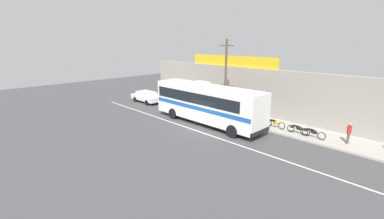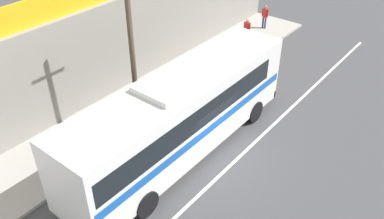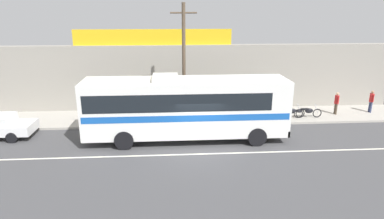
{
  "view_description": "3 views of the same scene",
  "coord_description": "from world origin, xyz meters",
  "px_view_note": "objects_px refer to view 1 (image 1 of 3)",
  "views": [
    {
      "loc": [
        14.81,
        -15.58,
        7.38
      ],
      "look_at": [
        -2.14,
        0.85,
        1.15
      ],
      "focal_mm": 24.09,
      "sensor_mm": 36.0,
      "label": 1
    },
    {
      "loc": [
        -10.64,
        -7.24,
        11.26
      ],
      "look_at": [
        0.23,
        1.47,
        1.65
      ],
      "focal_mm": 37.62,
      "sensor_mm": 36.0,
      "label": 2
    },
    {
      "loc": [
        -1.53,
        -16.53,
        7.3
      ],
      "look_at": [
        -0.25,
        2.17,
        1.54
      ],
      "focal_mm": 30.85,
      "sensor_mm": 36.0,
      "label": 3
    }
  ],
  "objects_px": {
    "pedestrian_far_left": "(349,132)",
    "motorcycle_blue": "(312,132)",
    "parked_car": "(146,97)",
    "motorcycle_red": "(254,118)",
    "motorcycle_green": "(298,129)",
    "intercity_bus": "(206,102)",
    "utility_pole": "(226,78)",
    "motorcycle_orange": "(275,123)"
  },
  "relations": [
    {
      "from": "motorcycle_red",
      "to": "parked_car",
      "type": "bearing_deg",
      "value": -172.09
    },
    {
      "from": "utility_pole",
      "to": "motorcycle_blue",
      "type": "xyz_separation_m",
      "value": [
        8.42,
        0.39,
        -3.46
      ]
    },
    {
      "from": "motorcycle_orange",
      "to": "motorcycle_red",
      "type": "bearing_deg",
      "value": -177.64
    },
    {
      "from": "motorcycle_blue",
      "to": "pedestrian_far_left",
      "type": "bearing_deg",
      "value": 15.48
    },
    {
      "from": "intercity_bus",
      "to": "pedestrian_far_left",
      "type": "bearing_deg",
      "value": 18.48
    },
    {
      "from": "intercity_bus",
      "to": "motorcycle_red",
      "type": "height_order",
      "value": "intercity_bus"
    },
    {
      "from": "parked_car",
      "to": "utility_pole",
      "type": "bearing_deg",
      "value": 8.12
    },
    {
      "from": "intercity_bus",
      "to": "parked_car",
      "type": "xyz_separation_m",
      "value": [
        -11.1,
        0.99,
        -1.33
      ]
    },
    {
      "from": "intercity_bus",
      "to": "parked_car",
      "type": "relative_size",
      "value": 2.55
    },
    {
      "from": "motorcycle_green",
      "to": "motorcycle_red",
      "type": "bearing_deg",
      "value": -179.81
    },
    {
      "from": "motorcycle_blue",
      "to": "parked_car",
      "type": "bearing_deg",
      "value": -174.22
    },
    {
      "from": "motorcycle_blue",
      "to": "pedestrian_far_left",
      "type": "relative_size",
      "value": 1.22
    },
    {
      "from": "motorcycle_red",
      "to": "motorcycle_orange",
      "type": "bearing_deg",
      "value": 2.36
    },
    {
      "from": "intercity_bus",
      "to": "motorcycle_green",
      "type": "distance_m",
      "value": 8.09
    },
    {
      "from": "intercity_bus",
      "to": "motorcycle_red",
      "type": "distance_m",
      "value": 4.68
    },
    {
      "from": "utility_pole",
      "to": "parked_car",
      "type": "bearing_deg",
      "value": -171.88
    },
    {
      "from": "utility_pole",
      "to": "motorcycle_green",
      "type": "distance_m",
      "value": 8.07
    },
    {
      "from": "pedestrian_far_left",
      "to": "parked_car",
      "type": "bearing_deg",
      "value": -173.17
    },
    {
      "from": "motorcycle_blue",
      "to": "motorcycle_red",
      "type": "distance_m",
      "value": 5.25
    },
    {
      "from": "utility_pole",
      "to": "motorcycle_blue",
      "type": "distance_m",
      "value": 9.12
    },
    {
      "from": "pedestrian_far_left",
      "to": "utility_pole",
      "type": "bearing_deg",
      "value": -174.53
    },
    {
      "from": "motorcycle_orange",
      "to": "pedestrian_far_left",
      "type": "relative_size",
      "value": 1.17
    },
    {
      "from": "motorcycle_green",
      "to": "pedestrian_far_left",
      "type": "xyz_separation_m",
      "value": [
        3.45,
        0.61,
        0.49
      ]
    },
    {
      "from": "motorcycle_orange",
      "to": "pedestrian_far_left",
      "type": "bearing_deg",
      "value": 5.61
    },
    {
      "from": "motorcycle_green",
      "to": "pedestrian_far_left",
      "type": "distance_m",
      "value": 3.54
    },
    {
      "from": "utility_pole",
      "to": "motorcycle_red",
      "type": "height_order",
      "value": "utility_pole"
    },
    {
      "from": "utility_pole",
      "to": "pedestrian_far_left",
      "type": "distance_m",
      "value": 11.18
    },
    {
      "from": "utility_pole",
      "to": "motorcycle_green",
      "type": "relative_size",
      "value": 4.04
    },
    {
      "from": "motorcycle_green",
      "to": "motorcycle_orange",
      "type": "bearing_deg",
      "value": 178.09
    },
    {
      "from": "parked_car",
      "to": "motorcycle_red",
      "type": "bearing_deg",
      "value": 7.91
    },
    {
      "from": "intercity_bus",
      "to": "motorcycle_blue",
      "type": "xyz_separation_m",
      "value": [
        8.51,
        2.98,
        -1.5
      ]
    },
    {
      "from": "motorcycle_blue",
      "to": "motorcycle_red",
      "type": "relative_size",
      "value": 1.0
    },
    {
      "from": "utility_pole",
      "to": "motorcycle_orange",
      "type": "relative_size",
      "value": 4.06
    },
    {
      "from": "parked_car",
      "to": "motorcycle_blue",
      "type": "bearing_deg",
      "value": 5.78
    },
    {
      "from": "motorcycle_blue",
      "to": "motorcycle_red",
      "type": "xyz_separation_m",
      "value": [
        -5.25,
        0.01,
        0.0
      ]
    },
    {
      "from": "utility_pole",
      "to": "motorcycle_red",
      "type": "bearing_deg",
      "value": 7.18
    },
    {
      "from": "intercity_bus",
      "to": "parked_car",
      "type": "bearing_deg",
      "value": 174.91
    },
    {
      "from": "motorcycle_blue",
      "to": "utility_pole",
      "type": "bearing_deg",
      "value": -177.35
    },
    {
      "from": "pedestrian_far_left",
      "to": "motorcycle_blue",
      "type": "bearing_deg",
      "value": -164.52
    },
    {
      "from": "parked_car",
      "to": "pedestrian_far_left",
      "type": "relative_size",
      "value": 2.82
    },
    {
      "from": "motorcycle_green",
      "to": "pedestrian_far_left",
      "type": "bearing_deg",
      "value": 10.08
    },
    {
      "from": "utility_pole",
      "to": "motorcycle_blue",
      "type": "bearing_deg",
      "value": 2.65
    }
  ]
}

